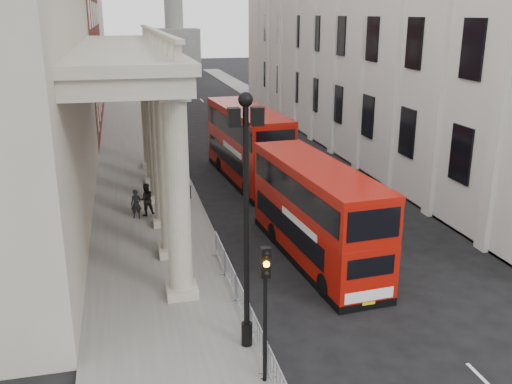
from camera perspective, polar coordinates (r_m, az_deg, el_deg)
sidewalk_west at (r=43.41m, az=-11.54°, el=3.06°), size 6.00×140.00×0.12m
sidewalk_east at (r=46.84m, az=9.09°, el=4.24°), size 3.00×140.00×0.12m
kerb at (r=43.58m, az=-7.66°, el=3.33°), size 0.20×140.00×0.14m
brick_building at (r=60.43m, az=-20.38°, el=16.82°), size 9.00×32.00×22.00m
west_building_far at (r=92.32m, az=-18.13°, el=16.28°), size 9.00×30.00×20.00m
lamp_post_south at (r=17.43m, az=-0.99°, el=-1.60°), size 1.05×0.44×8.32m
lamp_post_mid at (r=32.79m, az=-7.09°, el=7.34°), size 1.05×0.44×8.32m
lamp_post_north at (r=48.56m, az=-9.32°, el=10.52°), size 1.05×0.44×8.32m
traffic_light at (r=16.36m, az=0.94°, el=-9.82°), size 0.28×0.33×4.30m
crowd_barriers at (r=17.83m, az=1.18°, el=-16.39°), size 0.50×18.75×1.10m
bus_near at (r=25.29m, az=6.00°, el=-1.86°), size 3.23×10.26×4.36m
bus_far at (r=37.34m, az=-0.89°, el=4.93°), size 3.50×11.23×4.77m
pedestrian_a at (r=30.94m, az=-11.89°, el=-1.19°), size 0.63×0.47×1.56m
pedestrian_b at (r=31.25m, az=-10.95°, el=-0.74°), size 0.97×0.82×1.78m
pedestrian_c at (r=34.08m, az=-9.44°, el=0.94°), size 1.08×0.97×1.85m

